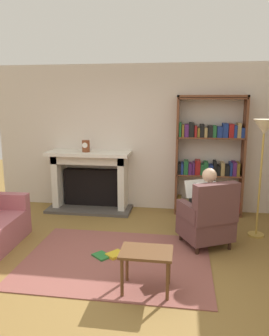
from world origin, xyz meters
name	(u,v)px	position (x,y,z in m)	size (l,w,h in m)	color
ground	(112,272)	(0.00, 0.00, 0.00)	(14.00, 14.00, 0.00)	olive
back_wall	(140,138)	(0.00, 2.55, 1.35)	(5.60, 0.10, 2.70)	beige
area_rug	(117,260)	(0.00, 0.30, 0.01)	(2.40, 1.80, 0.01)	brown
fireplace	(91,179)	(-0.91, 2.30, 0.59)	(1.58, 0.64, 1.12)	#4C4742
mantel_clock	(86,146)	(-0.95, 2.20, 1.22)	(0.14, 0.14, 0.22)	brown
bookshelf	(210,160)	(1.29, 2.33, 0.99)	(1.20, 0.32, 2.13)	brown
armchair_reading	(208,218)	(1.19, 0.89, 0.42)	(0.85, 0.85, 0.97)	#331E14
seated_reader	(204,203)	(1.13, 1.00, 0.62)	(0.53, 0.60, 1.14)	silver
side_table	(146,257)	(0.46, -0.33, 0.39)	(0.56, 0.39, 0.47)	brown
scattered_books	(123,255)	(0.06, 0.39, 0.03)	(0.71, 0.33, 0.04)	gold
floor_lamp	(264,138)	(1.96, 1.41, 1.51)	(0.32, 0.32, 1.78)	#B7933F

